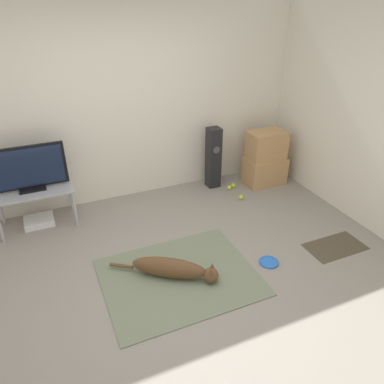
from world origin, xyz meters
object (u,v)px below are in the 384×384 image
at_px(floor_speaker, 213,158).
at_px(game_console, 39,221).
at_px(tennis_ball_by_boxes, 229,188).
at_px(tennis_ball_near_speaker, 241,197).
at_px(tennis_ball_loose_on_carpet, 233,185).
at_px(cardboard_box_upper, 267,145).
at_px(frisbee, 269,262).
at_px(cardboard_box_lower, 264,171).
at_px(dog, 173,268).
at_px(tv, 28,169).
at_px(tv_stand, 34,194).

height_order(floor_speaker, game_console, floor_speaker).
height_order(tennis_ball_by_boxes, tennis_ball_near_speaker, same).
bearing_deg(tennis_ball_near_speaker, tennis_ball_loose_on_carpet, 77.94).
bearing_deg(floor_speaker, cardboard_box_upper, -15.50).
distance_m(frisbee, cardboard_box_lower, 1.94).
relative_size(dog, tennis_ball_loose_on_carpet, 14.70).
bearing_deg(cardboard_box_lower, tennis_ball_by_boxes, 179.23).
height_order(dog, cardboard_box_upper, cardboard_box_upper).
xyz_separation_m(cardboard_box_lower, tv, (-3.22, 0.15, 0.57)).
bearing_deg(cardboard_box_upper, frisbee, -121.18).
bearing_deg(tennis_ball_near_speaker, tv, 170.07).
bearing_deg(dog, frisbee, -11.17).
relative_size(cardboard_box_lower, tennis_ball_loose_on_carpet, 9.03).
height_order(dog, floor_speaker, floor_speaker).
bearing_deg(floor_speaker, tennis_ball_loose_on_carpet, -35.41).
bearing_deg(cardboard_box_lower, tennis_ball_near_speaker, -151.33).
relative_size(cardboard_box_upper, tennis_ball_loose_on_carpet, 8.28).
distance_m(frisbee, tennis_ball_near_speaker, 1.40).
bearing_deg(tennis_ball_by_boxes, cardboard_box_lower, -0.77).
bearing_deg(tv, tennis_ball_by_boxes, -2.99).
height_order(frisbee, game_console, game_console).
bearing_deg(frisbee, cardboard_box_upper, 58.82).
relative_size(tv, game_console, 2.42).
height_order(tv_stand, game_console, tv_stand).
distance_m(frisbee, tennis_ball_by_boxes, 1.71).
relative_size(tv_stand, tennis_ball_by_boxes, 13.68).
bearing_deg(cardboard_box_lower, cardboard_box_upper, 82.93).
height_order(dog, tennis_ball_near_speaker, dog).
bearing_deg(tennis_ball_by_boxes, tv_stand, 177.07).
bearing_deg(dog, floor_speaker, 52.63).
bearing_deg(tennis_ball_by_boxes, cardboard_box_upper, 0.95).
bearing_deg(tennis_ball_loose_on_carpet, tv, 177.93).
relative_size(dog, game_console, 2.73).
xyz_separation_m(tennis_ball_by_boxes, tennis_ball_loose_on_carpet, (0.09, 0.04, 0.00)).
xyz_separation_m(frisbee, cardboard_box_lower, (1.01, 1.65, 0.19)).
distance_m(dog, cardboard_box_upper, 2.56).
bearing_deg(cardboard_box_upper, dog, -144.29).
bearing_deg(frisbee, tv, 140.89).
bearing_deg(tv_stand, cardboard_box_lower, -2.53).
height_order(dog, tv, tv).
bearing_deg(dog, tv_stand, 126.59).
distance_m(tennis_ball_by_boxes, tennis_ball_loose_on_carpet, 0.10).
height_order(dog, game_console, dog).
bearing_deg(tv, floor_speaker, 1.93).
distance_m(cardboard_box_upper, tennis_ball_by_boxes, 0.82).
bearing_deg(dog, cardboard_box_upper, 35.71).
relative_size(tennis_ball_by_boxes, game_console, 0.19).
bearing_deg(tennis_ball_by_boxes, frisbee, -104.12).
relative_size(cardboard_box_lower, floor_speaker, 0.66).
relative_size(cardboard_box_lower, tv_stand, 0.66).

